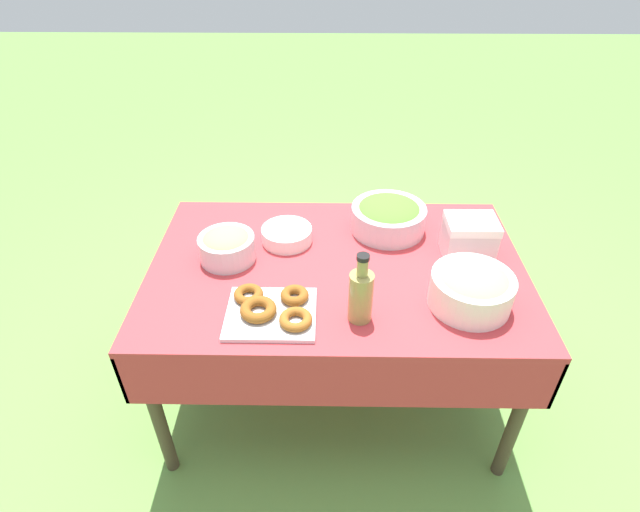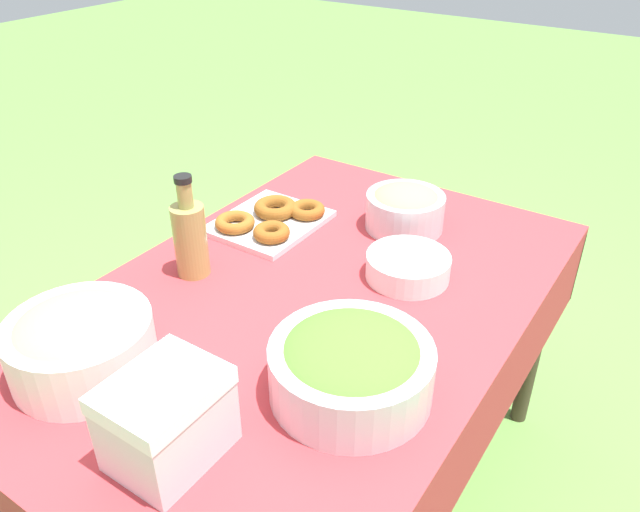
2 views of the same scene
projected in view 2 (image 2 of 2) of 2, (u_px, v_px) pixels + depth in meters
The scene contains 9 objects.
ground_plane at pixel (310, 498), 1.81m from camera, with size 14.00×14.00×0.00m, color #609342.
picnic_table at pixel (308, 327), 1.49m from camera, with size 1.42×0.92×0.72m.
salad_bowl at pixel (351, 365), 1.14m from camera, with size 0.30×0.30×0.13m.
pasta_bowl at pixel (80, 341), 1.18m from camera, with size 0.28×0.28×0.14m.
donut_platter at pixel (271, 219), 1.71m from camera, with size 0.30×0.26×0.05m.
plate_stack at pixel (408, 266), 1.49m from camera, with size 0.20×0.20×0.06m.
olive_oil_bottle at pixel (190, 237), 1.47m from camera, with size 0.08×0.08×0.26m.
bread_bowl at pixel (405, 207), 1.68m from camera, with size 0.21×0.21×0.12m.
cooler_box at pixel (167, 419), 1.01m from camera, with size 0.19×0.15×0.16m.
Camera 2 is at (0.96, 0.68, 1.55)m, focal length 35.00 mm.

